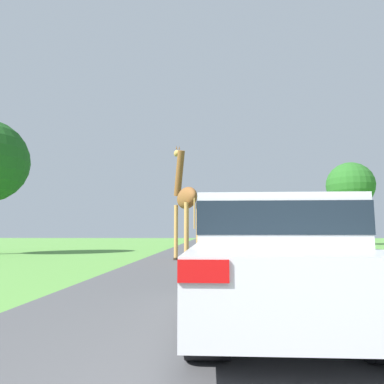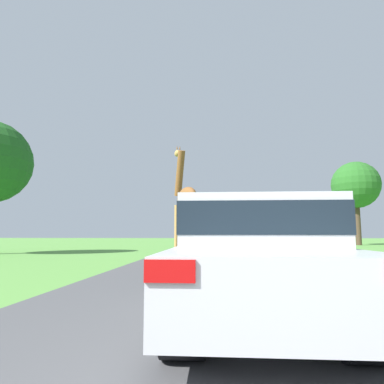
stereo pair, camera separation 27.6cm
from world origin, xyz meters
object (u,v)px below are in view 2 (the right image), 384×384
object	(u,v)px
giraffe_near_road	(185,199)
car_queue_left	(240,238)
car_queue_right	(212,237)
tree_left_edge	(356,185)
car_lead_maroon	(255,257)

from	to	relation	value
giraffe_near_road	car_queue_left	distance (m)	9.16
giraffe_near_road	car_queue_right	world-z (taller)	giraffe_near_road
car_queue_right	tree_left_edge	size ratio (longest dim) A/B	0.56
tree_left_edge	giraffe_near_road	bearing A→B (deg)	-126.85
car_lead_maroon	car_queue_left	bearing A→B (deg)	86.61
car_lead_maroon	car_queue_left	world-z (taller)	car_lead_maroon
giraffe_near_road	car_queue_left	size ratio (longest dim) A/B	1.16
giraffe_near_road	car_queue_right	distance (m)	14.70
car_queue_right	tree_left_edge	world-z (taller)	tree_left_edge
car_queue_right	tree_left_edge	distance (m)	15.50
giraffe_near_road	car_queue_right	xyz separation A→B (m)	(0.91, 14.57, -1.74)
car_lead_maroon	tree_left_edge	bearing A→B (deg)	66.09
tree_left_edge	car_queue_right	bearing A→B (deg)	-159.86
car_lead_maroon	car_queue_right	xyz separation A→B (m)	(-0.84, 24.16, -0.05)
car_queue_left	tree_left_edge	size ratio (longest dim) A/B	0.55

